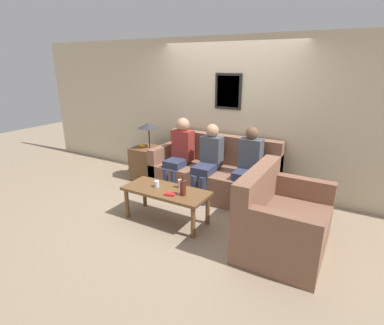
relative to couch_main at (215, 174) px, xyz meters
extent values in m
plane|color=gray|center=(0.00, -0.55, -0.33)|extent=(16.00, 16.00, 0.00)
cube|color=beige|center=(0.00, 0.49, 0.97)|extent=(9.00, 0.06, 2.60)
cube|color=black|center=(0.00, 0.44, 1.37)|extent=(0.48, 0.02, 0.60)
cube|color=beige|center=(0.00, 0.44, 1.37)|extent=(0.40, 0.01, 0.52)
cube|color=brown|center=(0.00, -0.06, -0.10)|extent=(2.10, 0.93, 0.47)
cube|color=brown|center=(0.00, 0.31, 0.39)|extent=(2.10, 0.20, 0.50)
cube|color=brown|center=(-0.98, -0.06, 0.04)|extent=(0.14, 0.93, 0.75)
cube|color=brown|center=(0.98, -0.06, 0.04)|extent=(0.14, 0.93, 0.75)
cube|color=brown|center=(1.46, -1.10, -0.10)|extent=(0.93, 1.25, 0.47)
cube|color=brown|center=(1.10, -1.10, 0.39)|extent=(0.20, 1.25, 0.50)
cube|color=brown|center=(1.46, -1.65, 0.04)|extent=(0.93, 0.14, 0.75)
cube|color=brown|center=(1.46, -0.54, 0.04)|extent=(0.93, 0.14, 0.75)
cube|color=brown|center=(-0.17, -1.24, 0.13)|extent=(1.23, 0.53, 0.04)
cylinder|color=brown|center=(-0.72, -1.44, -0.11)|extent=(0.06, 0.06, 0.44)
cylinder|color=brown|center=(0.39, -1.44, -0.11)|extent=(0.06, 0.06, 0.44)
cylinder|color=brown|center=(-0.72, -1.03, -0.11)|extent=(0.06, 0.06, 0.44)
cylinder|color=brown|center=(0.39, -1.03, -0.11)|extent=(0.06, 0.06, 0.44)
cube|color=brown|center=(-1.41, -0.07, -0.02)|extent=(0.52, 0.52, 0.64)
cylinder|color=#262628|center=(-1.34, -0.07, 0.50)|extent=(0.02, 0.02, 0.40)
cone|color=#2D2D33|center=(-1.34, -0.07, 0.73)|extent=(0.39, 0.39, 0.10)
cube|color=red|center=(-1.49, -0.09, 0.31)|extent=(0.10, 0.09, 0.02)
cube|color=gold|center=(-1.49, -0.09, 0.34)|extent=(0.11, 0.08, 0.03)
cylinder|color=#562319|center=(0.14, -1.27, 0.25)|extent=(0.08, 0.08, 0.21)
cylinder|color=#562319|center=(0.14, -1.27, 0.40)|extent=(0.03, 0.03, 0.09)
cylinder|color=silver|center=(-0.33, -1.22, 0.19)|extent=(0.07, 0.07, 0.09)
cube|color=red|center=(-0.02, -1.35, 0.16)|extent=(0.16, 0.12, 0.02)
cylinder|color=#BCBCC1|center=(-0.03, -1.08, 0.21)|extent=(0.07, 0.07, 0.12)
cube|color=#2D334C|center=(-0.59, -0.29, 0.19)|extent=(0.31, 0.43, 0.14)
cylinder|color=#2D334C|center=(-0.67, -0.50, -0.10)|extent=(0.11, 0.11, 0.47)
cylinder|color=#2D334C|center=(-0.52, -0.50, -0.10)|extent=(0.11, 0.11, 0.47)
cube|color=maroon|center=(-0.59, -0.07, 0.46)|extent=(0.34, 0.22, 0.53)
sphere|color=tan|center=(-0.59, -0.07, 0.83)|extent=(0.23, 0.23, 0.23)
cube|color=#2D334C|center=(-0.03, -0.31, 0.19)|extent=(0.31, 0.45, 0.14)
cylinder|color=#2D334C|center=(-0.10, -0.53, -0.10)|extent=(0.11, 0.11, 0.47)
cylinder|color=#2D334C|center=(0.05, -0.53, -0.10)|extent=(0.11, 0.11, 0.47)
cube|color=#474C56|center=(-0.03, -0.08, 0.44)|extent=(0.34, 0.22, 0.50)
sphere|color=tan|center=(-0.03, -0.08, 0.78)|extent=(0.22, 0.22, 0.22)
cube|color=#2D334C|center=(0.63, -0.25, 0.19)|extent=(0.31, 0.41, 0.14)
cylinder|color=#2D334C|center=(0.56, -0.45, -0.10)|extent=(0.11, 0.11, 0.47)
cylinder|color=#2D334C|center=(0.71, -0.45, -0.10)|extent=(0.11, 0.11, 0.47)
cube|color=#474C56|center=(0.63, -0.05, 0.45)|extent=(0.34, 0.22, 0.53)
sphere|color=brown|center=(0.63, -0.05, 0.81)|extent=(0.20, 0.20, 0.20)
camera|label=1|loc=(2.07, -4.39, 1.83)|focal=28.00mm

